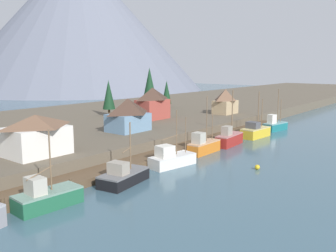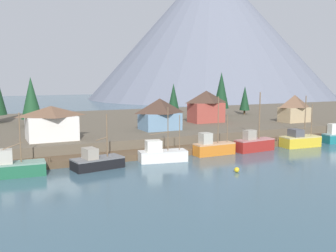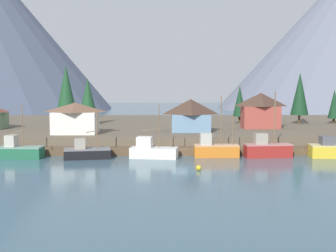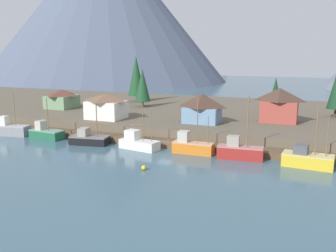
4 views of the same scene
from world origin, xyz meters
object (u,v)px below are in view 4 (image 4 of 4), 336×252
at_px(fishing_boat_yellow, 307,159).
at_px(house_red, 279,105).
at_px(fishing_boat_white, 138,143).
at_px(fishing_boat_red, 240,151).
at_px(fishing_boat_black, 89,139).
at_px(fishing_boat_orange, 192,146).
at_px(channel_buoy, 144,168).
at_px(house_green, 62,99).
at_px(house_white, 106,106).
at_px(conifer_back_left, 275,92).
at_px(house_blue, 202,108).
at_px(fishing_boat_green, 46,133).
at_px(conifer_mid_right, 136,76).
at_px(conifer_near_right, 142,85).
at_px(fishing_boat_grey, 11,129).

distance_m(fishing_boat_yellow, house_red, 23.17).
distance_m(fishing_boat_white, fishing_boat_red, 17.62).
relative_size(fishing_boat_black, fishing_boat_orange, 0.79).
relative_size(fishing_boat_yellow, channel_buoy, 13.14).
bearing_deg(channel_buoy, house_green, 140.80).
height_order(house_white, conifer_back_left, conifer_back_left).
xyz_separation_m(fishing_boat_white, house_blue, (6.79, 15.29, 4.43)).
distance_m(fishing_boat_green, channel_buoy, 28.50).
relative_size(fishing_boat_black, conifer_mid_right, 0.56).
xyz_separation_m(house_blue, conifer_back_left, (12.13, 18.36, 1.89)).
distance_m(fishing_boat_black, conifer_near_right, 32.83).
distance_m(fishing_boat_red, house_red, 22.17).
height_order(fishing_boat_orange, channel_buoy, fishing_boat_orange).
bearing_deg(house_red, fishing_boat_red, -99.32).
xyz_separation_m(fishing_boat_grey, house_white, (15.04, 12.11, 4.04)).
xyz_separation_m(fishing_boat_yellow, conifer_mid_right, (-48.64, 40.36, 8.84)).
height_order(fishing_boat_green, fishing_boat_yellow, fishing_boat_yellow).
xyz_separation_m(house_white, conifer_mid_right, (-7.26, 28.44, 4.77)).
xyz_separation_m(fishing_boat_red, house_green, (-50.42, 20.89, 3.69)).
xyz_separation_m(house_red, house_blue, (-14.32, -6.56, -0.52)).
relative_size(fishing_boat_green, fishing_boat_yellow, 0.88).
xyz_separation_m(fishing_boat_black, conifer_back_left, (28.84, 33.97, 6.47)).
bearing_deg(conifer_back_left, conifer_near_right, -176.09).
relative_size(fishing_boat_white, conifer_mid_right, 0.61).
bearing_deg(conifer_near_right, fishing_boat_orange, -51.72).
height_order(fishing_boat_grey, channel_buoy, fishing_boat_grey).
bearing_deg(channel_buoy, fishing_boat_black, 147.90).
relative_size(fishing_boat_grey, fishing_boat_orange, 0.91).
height_order(fishing_boat_yellow, house_green, fishing_boat_yellow).
bearing_deg(conifer_mid_right, house_blue, -42.17).
xyz_separation_m(fishing_boat_white, fishing_boat_red, (17.61, 0.49, 0.14)).
distance_m(fishing_boat_red, house_blue, 18.83).
height_order(house_white, house_red, house_red).
bearing_deg(conifer_mid_right, conifer_near_right, -54.57).
relative_size(fishing_boat_green, house_green, 1.12).
bearing_deg(conifer_near_right, fishing_boat_white, -65.12).
distance_m(fishing_boat_red, house_white, 33.70).
distance_m(conifer_near_right, conifer_back_left, 33.56).
height_order(fishing_boat_white, fishing_boat_yellow, fishing_boat_yellow).
distance_m(house_white, conifer_mid_right, 29.74).
distance_m(fishing_boat_grey, fishing_boat_orange, 38.42).
distance_m(fishing_boat_yellow, conifer_back_left, 35.17).
height_order(fishing_boat_white, conifer_mid_right, conifer_mid_right).
xyz_separation_m(fishing_boat_grey, fishing_boat_black, (18.90, -0.27, -0.26)).
xyz_separation_m(fishing_boat_white, house_green, (-32.80, 21.39, 3.83)).
bearing_deg(house_white, fishing_boat_black, -72.66).
relative_size(fishing_boat_grey, fishing_boat_yellow, 0.93).
distance_m(fishing_boat_grey, conifer_mid_right, 42.22).
bearing_deg(fishing_boat_grey, house_red, 13.74).
xyz_separation_m(fishing_boat_orange, conifer_back_left, (9.34, 32.87, 6.19)).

